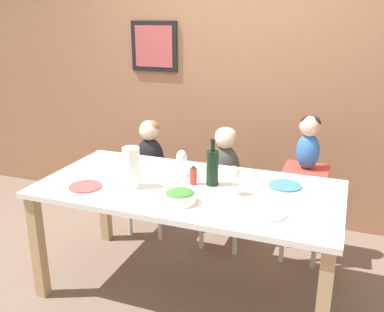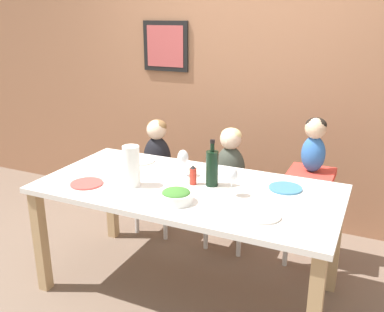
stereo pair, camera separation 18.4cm
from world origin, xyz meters
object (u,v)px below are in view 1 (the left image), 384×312
(chair_right_highchair, at_px, (304,191))
(dinner_plate_front_left, at_px, (86,186))
(chair_far_center, at_px, (224,200))
(wine_glass_far, at_px, (182,158))
(dinner_plate_back_right, at_px, (285,185))
(chair_far_left, at_px, (151,189))
(person_child_left, at_px, (150,151))
(dinner_plate_back_left, at_px, (136,162))
(wine_glass_near, at_px, (234,175))
(paper_towel_roll, at_px, (132,168))
(person_child_center, at_px, (225,159))
(wine_bottle, at_px, (212,167))
(person_baby_right, at_px, (309,139))
(dinner_plate_front_right, at_px, (267,213))
(salad_bowl_large, at_px, (180,196))

(chair_right_highchair, xyz_separation_m, dinner_plate_front_left, (-1.25, -0.91, 0.21))
(chair_far_center, xyz_separation_m, wine_glass_far, (-0.15, -0.52, 0.50))
(chair_far_center, bearing_deg, wine_glass_far, -105.95)
(chair_far_center, height_order, dinner_plate_back_right, dinner_plate_back_right)
(chair_far_left, bearing_deg, chair_right_highchair, 0.00)
(person_child_left, relative_size, dinner_plate_back_left, 2.50)
(chair_right_highchair, height_order, wine_glass_near, wine_glass_near)
(paper_towel_roll, relative_size, dinner_plate_back_left, 1.27)
(person_child_left, height_order, wine_glass_far, person_child_left)
(person_child_left, relative_size, person_child_center, 1.00)
(chair_far_left, relative_size, person_child_left, 0.90)
(wine_bottle, distance_m, paper_towel_roll, 0.50)
(person_baby_right, xyz_separation_m, wine_glass_near, (-0.35, -0.70, -0.07))
(dinner_plate_front_right, bearing_deg, person_baby_right, 83.09)
(chair_far_center, distance_m, dinner_plate_back_left, 0.78)
(person_baby_right, relative_size, dinner_plate_back_left, 1.89)
(person_baby_right, bearing_deg, wine_glass_far, -145.60)
(wine_bottle, xyz_separation_m, dinner_plate_back_right, (0.44, 0.13, -0.11))
(chair_right_highchair, bearing_deg, dinner_plate_front_left, -143.72)
(wine_glass_far, bearing_deg, salad_bowl_large, -69.46)
(person_child_left, height_order, wine_glass_near, person_child_left)
(dinner_plate_back_left, distance_m, dinner_plate_front_right, 1.17)
(dinner_plate_back_left, bearing_deg, person_baby_right, 18.57)
(wine_bottle, xyz_separation_m, paper_towel_roll, (-0.45, -0.21, 0.01))
(chair_far_left, relative_size, wine_glass_far, 2.55)
(dinner_plate_front_left, xyz_separation_m, dinner_plate_back_right, (1.16, 0.45, 0.00))
(chair_far_center, bearing_deg, dinner_plate_back_right, -41.10)
(wine_glass_far, bearing_deg, dinner_plate_back_right, 4.79)
(salad_bowl_large, relative_size, dinner_plate_front_left, 0.94)
(person_child_center, xyz_separation_m, dinner_plate_back_left, (-0.56, -0.39, 0.04))
(wine_bottle, distance_m, dinner_plate_front_right, 0.52)
(person_child_left, bearing_deg, chair_far_center, -0.10)
(chair_far_left, distance_m, salad_bowl_large, 1.19)
(chair_far_left, xyz_separation_m, wine_glass_near, (0.89, -0.70, 0.50))
(person_baby_right, distance_m, paper_towel_roll, 1.27)
(person_child_center, bearing_deg, chair_right_highchair, -0.11)
(chair_far_center, bearing_deg, chair_right_highchair, 0.00)
(paper_towel_roll, distance_m, wine_glass_near, 0.63)
(chair_far_left, height_order, dinner_plate_back_right, dinner_plate_back_right)
(dinner_plate_back_left, bearing_deg, dinner_plate_back_right, -3.72)
(chair_far_left, height_order, dinner_plate_back_left, dinner_plate_back_left)
(chair_far_center, height_order, wine_glass_near, wine_glass_near)
(chair_far_left, xyz_separation_m, dinner_plate_front_right, (1.14, -0.89, 0.38))
(person_child_left, bearing_deg, dinner_plate_front_right, -38.14)
(chair_right_highchair, bearing_deg, person_baby_right, 90.00)
(wine_glass_far, xyz_separation_m, dinner_plate_back_left, (-0.41, 0.13, -0.12))
(paper_towel_roll, distance_m, dinner_plate_front_right, 0.88)
(person_baby_right, bearing_deg, person_child_left, -179.98)
(chair_right_highchair, bearing_deg, person_child_center, 179.89)
(person_baby_right, height_order, dinner_plate_front_left, person_baby_right)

